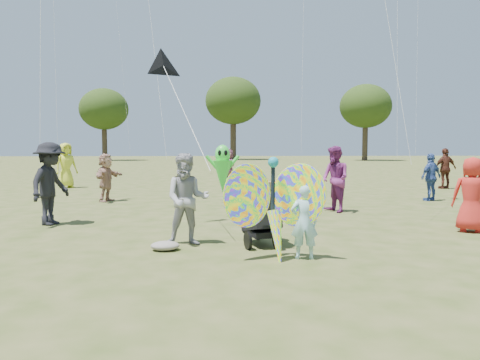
% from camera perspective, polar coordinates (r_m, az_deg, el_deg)
% --- Properties ---
extents(ground, '(160.00, 160.00, 0.00)m').
position_cam_1_polar(ground, '(6.83, 2.44, -10.14)').
color(ground, '#51592B').
rests_on(ground, ground).
extents(child_girl, '(0.43, 0.30, 1.12)m').
position_cam_1_polar(child_girl, '(7.06, 7.83, -5.07)').
color(child_girl, '#9DD4DE').
rests_on(child_girl, ground).
extents(adult_man, '(0.76, 0.59, 1.57)m').
position_cam_1_polar(adult_man, '(8.01, -6.47, -2.36)').
color(adult_man, '#9A999F').
rests_on(adult_man, ground).
extents(grey_bag, '(0.47, 0.38, 0.15)m').
position_cam_1_polar(grey_bag, '(7.75, -9.12, -7.92)').
color(grey_bag, gray).
rests_on(grey_bag, ground).
extents(crowd_a, '(0.86, 0.74, 1.48)m').
position_cam_1_polar(crowd_a, '(10.24, 26.41, -1.60)').
color(crowd_a, red).
rests_on(crowd_a, ground).
extents(crowd_b, '(0.95, 1.29, 1.78)m').
position_cam_1_polar(crowd_b, '(10.80, -22.12, -0.42)').
color(crowd_b, black).
rests_on(crowd_b, ground).
extents(crowd_c, '(0.93, 0.73, 1.48)m').
position_cam_1_polar(crowd_c, '(15.66, 22.25, 0.33)').
color(crowd_c, '#365195').
rests_on(crowd_c, ground).
extents(crowd_d, '(0.84, 1.44, 1.48)m').
position_cam_1_polar(crowd_d, '(14.91, -16.02, 0.31)').
color(crowd_d, '#A77A66').
rests_on(crowd_d, ground).
extents(crowd_e, '(0.87, 0.99, 1.70)m').
position_cam_1_polar(crowd_e, '(12.22, 11.48, 0.11)').
color(crowd_e, '#7B296E').
rests_on(crowd_e, ground).
extents(crowd_g, '(1.06, 1.04, 1.84)m').
position_cam_1_polar(crowd_g, '(20.36, -20.45, 1.68)').
color(crowd_g, yellow).
rests_on(crowd_g, ground).
extents(crowd_h, '(1.01, 0.57, 1.63)m').
position_cam_1_polar(crowd_h, '(20.40, 23.75, 1.30)').
color(crowd_h, '#4C2319').
rests_on(crowd_h, ground).
extents(crowd_j, '(1.03, 1.53, 1.58)m').
position_cam_1_polar(crowd_j, '(22.25, -1.39, 1.78)').
color(crowd_j, '#A15C78').
rests_on(crowd_j, ground).
extents(jogging_stroller, '(0.67, 1.12, 1.09)m').
position_cam_1_polar(jogging_stroller, '(8.02, 2.47, -3.55)').
color(jogging_stroller, black).
rests_on(jogging_stroller, ground).
extents(butterfly_kite, '(1.74, 0.75, 1.73)m').
position_cam_1_polar(butterfly_kite, '(6.94, 4.22, -3.47)').
color(butterfly_kite, '#EE2547').
rests_on(butterfly_kite, ground).
extents(delta_kite_rig, '(1.45, 2.33, 2.53)m').
position_cam_1_polar(delta_kite_rig, '(10.23, -9.29, 13.50)').
color(delta_kite_rig, black).
rests_on(delta_kite_rig, ground).
extents(alien_kite, '(1.12, 0.69, 1.74)m').
position_cam_1_polar(alien_kite, '(13.87, -2.14, 1.14)').
color(alien_kite, '#36E63D').
rests_on(alien_kite, ground).
extents(tree_line, '(91.78, 33.60, 10.79)m').
position_cam_1_polar(tree_line, '(52.02, 1.50, 9.78)').
color(tree_line, '#3A2D21').
rests_on(tree_line, ground).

